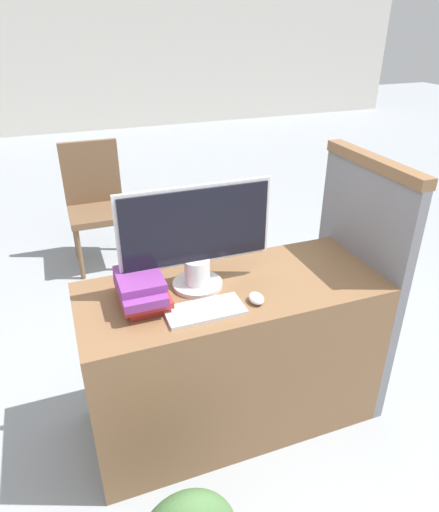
# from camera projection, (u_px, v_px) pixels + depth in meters

# --- Properties ---
(ground_plane) EXTENTS (20.00, 20.00, 0.00)m
(ground_plane) POSITION_uv_depth(u_px,v_px,m) (253.00, 458.00, 2.10)
(ground_plane) COLOR #93999E
(wall_back) EXTENTS (12.00, 0.06, 2.80)m
(wall_back) POSITION_uv_depth(u_px,v_px,m) (75.00, 42.00, 7.24)
(wall_back) COLOR beige
(wall_back) RESTS_ON ground_plane
(desk) EXTENTS (1.33, 0.56, 0.77)m
(desk) POSITION_uv_depth(u_px,v_px,m) (231.00, 356.00, 2.14)
(desk) COLOR brown
(desk) RESTS_ON ground_plane
(carrel_divider) EXTENTS (0.07, 0.66, 1.25)m
(carrel_divider) POSITION_uv_depth(u_px,v_px,m) (356.00, 278.00, 2.28)
(carrel_divider) COLOR slate
(carrel_divider) RESTS_ON ground_plane
(monitor) EXTENTS (0.64, 0.21, 0.45)m
(monitor) POSITION_uv_depth(u_px,v_px,m) (196.00, 238.00, 1.86)
(monitor) COLOR silver
(monitor) RESTS_ON desk
(keyboard) EXTENTS (0.31, 0.15, 0.02)m
(keyboard) POSITION_uv_depth(u_px,v_px,m) (205.00, 310.00, 1.79)
(keyboard) COLOR silver
(keyboard) RESTS_ON desk
(mouse) EXTENTS (0.06, 0.08, 0.04)m
(mouse) POSITION_uv_depth(u_px,v_px,m) (256.00, 298.00, 1.85)
(mouse) COLOR white
(mouse) RESTS_ON desk
(book_stack) EXTENTS (0.19, 0.29, 0.13)m
(book_stack) POSITION_uv_depth(u_px,v_px,m) (141.00, 289.00, 1.82)
(book_stack) COLOR #B72D28
(book_stack) RESTS_ON desk
(far_chair) EXTENTS (0.44, 0.44, 0.95)m
(far_chair) POSITION_uv_depth(u_px,v_px,m) (96.00, 199.00, 3.55)
(far_chair) COLOR brown
(far_chair) RESTS_ON ground_plane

